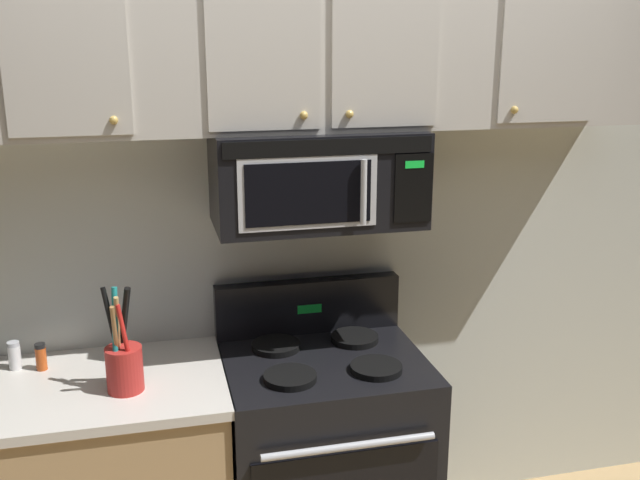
{
  "coord_description": "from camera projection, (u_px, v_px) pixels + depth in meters",
  "views": [
    {
      "loc": [
        -0.61,
        -2.04,
        2.08
      ],
      "look_at": [
        0.0,
        0.49,
        1.35
      ],
      "focal_mm": 41.0,
      "sensor_mm": 36.0,
      "label": 1
    }
  ],
  "objects": [
    {
      "name": "back_wall",
      "position": [
        303.0,
        221.0,
        2.98
      ],
      "size": [
        5.2,
        0.1,
        2.7
      ],
      "primitive_type": "cube",
      "color": "silver",
      "rests_on": "ground_plane"
    },
    {
      "name": "stove_range",
      "position": [
        324.0,
        459.0,
        2.88
      ],
      "size": [
        0.76,
        0.69,
        1.12
      ],
      "color": "black",
      "rests_on": "ground_plane"
    },
    {
      "name": "over_range_microwave",
      "position": [
        317.0,
        178.0,
        2.69
      ],
      "size": [
        0.76,
        0.43,
        0.35
      ],
      "color": "black"
    },
    {
      "name": "upper_cabinets",
      "position": [
        315.0,
        51.0,
        2.59
      ],
      "size": [
        2.5,
        0.36,
        0.55
      ],
      "color": "#BCB7AD"
    },
    {
      "name": "utensil_crock_red",
      "position": [
        124.0,
        362.0,
        2.49
      ],
      "size": [
        0.13,
        0.15,
        0.38
      ],
      "color": "red",
      "rests_on": "counter_segment"
    },
    {
      "name": "salt_shaker",
      "position": [
        14.0,
        356.0,
        2.67
      ],
      "size": [
        0.05,
        0.05,
        0.11
      ],
      "color": "white",
      "rests_on": "counter_segment"
    },
    {
      "name": "spice_jar",
      "position": [
        41.0,
        357.0,
        2.66
      ],
      "size": [
        0.04,
        0.04,
        0.1
      ],
      "color": "#C64C19",
      "rests_on": "counter_segment"
    }
  ]
}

